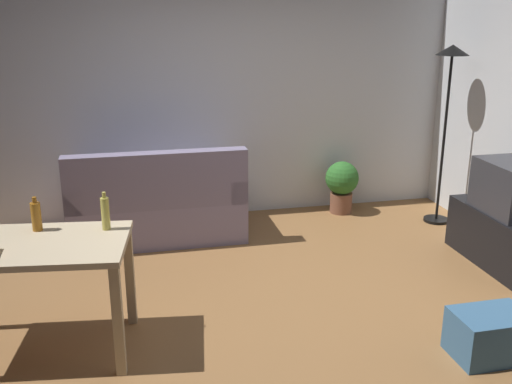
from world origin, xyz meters
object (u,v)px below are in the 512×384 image
torchiere_lamp (449,86)px  desk (30,259)px  tv_stand (503,239)px  potted_plant (342,183)px  couch (157,207)px  tv (511,188)px  bottle_amber (36,216)px  bottle_squat (105,213)px  storage_box (490,335)px

torchiere_lamp → desk: 4.18m
tv_stand → potted_plant: 1.83m
couch → tv: size_ratio=2.74×
bottle_amber → tv_stand: bearing=5.0°
tv → bottle_squat: size_ratio=2.35×
couch → storage_box: 3.19m
tv_stand → tv: (0.00, 0.00, 0.46)m
tv_stand → bottle_squat: bottle_squat is taller
couch → tv_stand: couch is taller
desk → storage_box: bearing=-6.5°
torchiere_lamp → bottle_squat: (-3.29, -1.52, -0.54)m
potted_plant → torchiere_lamp: bearing=-29.0°
torchiere_lamp → tv: bearing=-89.8°
bottle_squat → bottle_amber: bearing=169.8°
torchiere_lamp → storage_box: (-0.94, -2.35, -1.26)m
tv_stand → desk: bearing=98.2°
tv_stand → potted_plant: bearing=28.8°
storage_box → tv_stand: bearing=52.9°
torchiere_lamp → potted_plant: (-0.88, 0.49, -1.08)m
couch → desk: couch is taller
couch → bottle_amber: size_ratio=7.19×
couch → storage_box: couch is taller
bottle_amber → bottle_squat: bearing=-10.2°
torchiere_lamp → desk: size_ratio=1.41×
torchiere_lamp → potted_plant: torchiere_lamp is taller
desk → torchiere_lamp: bearing=31.1°
tv → desk: bearing=98.2°
couch → tv_stand: (2.88, -1.29, -0.07)m
tv → torchiere_lamp: size_ratio=0.33×
bottle_amber → tv: bearing=5.0°
bottle_squat → desk: bearing=-164.3°
couch → potted_plant: couch is taller
tv_stand → bottle_amber: size_ratio=4.81×
storage_box → bottle_squat: 2.60m
potted_plant → storage_box: bearing=-91.1°
tv_stand → storage_box: (-0.94, -1.24, -0.09)m
tv → potted_plant: (-0.89, 1.60, -0.37)m
tv → bottle_squat: bottle_squat is taller
tv_stand → bottle_squat: bearing=97.1°
storage_box → desk: bearing=166.1°
storage_box → bottle_amber: bearing=162.0°
tv → bottle_amber: bottle_amber is taller
couch → bottle_amber: (-0.85, -1.62, 0.55)m
desk → bottle_squat: 0.54m
storage_box → bottle_amber: (-2.80, 0.91, 0.71)m
couch → tv_stand: size_ratio=1.50×
tv_stand → potted_plant: size_ratio=1.93×
desk → tv_stand: bearing=15.6°
desk → bottle_amber: bottle_amber is taller
couch → torchiere_lamp: bearing=176.5°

